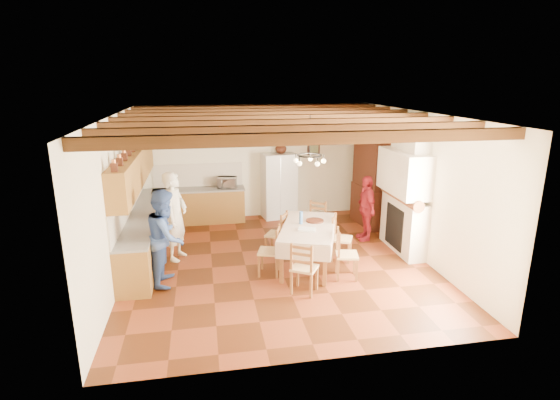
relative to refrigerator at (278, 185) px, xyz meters
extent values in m
cube|color=#48200C|center=(-0.55, -3.09, -0.88)|extent=(6.00, 6.50, 0.02)
cube|color=white|center=(-0.55, -3.09, 2.14)|extent=(6.00, 6.50, 0.02)
cube|color=#F4EFCB|center=(-0.55, 0.17, 0.63)|extent=(6.00, 0.02, 3.00)
cube|color=#F4EFCB|center=(-0.55, -6.35, 0.63)|extent=(6.00, 0.02, 3.00)
cube|color=#F4EFCB|center=(-3.56, -3.09, 0.63)|extent=(0.02, 6.50, 3.00)
cube|color=#F4EFCB|center=(2.46, -3.09, 0.63)|extent=(0.02, 6.50, 3.00)
cube|color=brown|center=(-3.25, -2.04, -0.44)|extent=(0.60, 4.30, 0.86)
cube|color=brown|center=(-2.10, -0.14, -0.44)|extent=(2.30, 0.60, 0.86)
cube|color=slate|center=(-3.25, -2.04, 0.01)|extent=(0.62, 4.30, 0.04)
cube|color=slate|center=(-2.10, -0.14, 0.01)|extent=(2.34, 0.62, 0.04)
cube|color=beige|center=(-3.54, -2.04, 0.33)|extent=(0.03, 4.30, 0.60)
cube|color=beige|center=(-2.10, 0.15, 0.33)|extent=(2.30, 0.03, 0.60)
cube|color=brown|center=(-3.38, -2.04, 0.98)|extent=(0.35, 4.20, 0.70)
cube|color=black|center=(1.00, 0.14, 0.98)|extent=(0.34, 0.03, 0.42)
cube|color=white|center=(0.00, 0.00, 0.00)|extent=(0.96, 0.83, 1.74)
cube|color=beige|center=(0.02, -3.32, -0.06)|extent=(1.56, 2.14, 0.05)
cube|color=brown|center=(-0.64, -3.99, -0.47)|extent=(0.09, 0.09, 0.79)
cube|color=brown|center=(0.11, -4.25, -0.47)|extent=(0.09, 0.09, 0.79)
cube|color=brown|center=(-0.07, -2.38, -0.47)|extent=(0.09, 0.09, 0.79)
cube|color=brown|center=(0.68, -2.64, -0.47)|extent=(0.09, 0.09, 0.79)
torus|color=black|center=(0.02, -3.32, 1.38)|extent=(0.47, 0.47, 0.03)
imported|color=white|center=(-2.57, -2.48, 0.06)|extent=(0.65, 0.79, 1.85)
imported|color=#39579F|center=(-2.69, -3.57, 0.01)|extent=(0.76, 0.93, 1.77)
imported|color=#A61E2A|center=(1.69, -2.10, -0.11)|extent=(0.39, 0.90, 1.52)
imported|color=silver|center=(-1.37, -0.14, 0.17)|extent=(0.53, 0.40, 0.27)
imported|color=#39170C|center=(0.08, 0.00, 1.02)|extent=(0.36, 0.36, 0.31)
camera|label=1|loc=(-1.97, -11.22, 2.79)|focal=28.00mm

